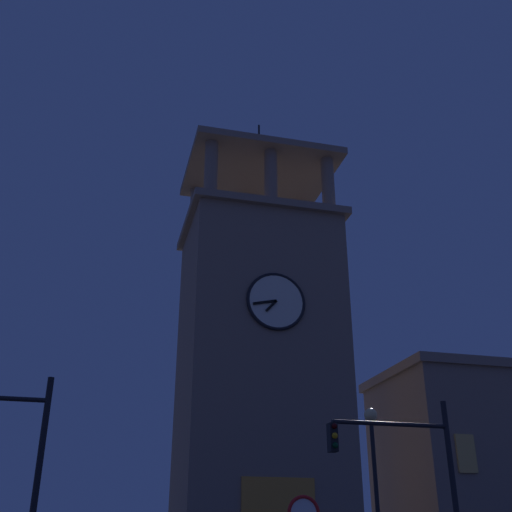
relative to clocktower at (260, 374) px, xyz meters
The scene contains 3 objects.
clocktower is the anchor object (origin of this frame).
traffic_signal_mid 15.00m from the clocktower, 92.71° to the left, with size 3.63×0.41×5.19m.
street_lamp 11.69m from the clocktower, 96.40° to the left, with size 0.44×0.44×5.60m.
Camera 1 is at (6.12, 27.56, 1.51)m, focal length 44.12 mm.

